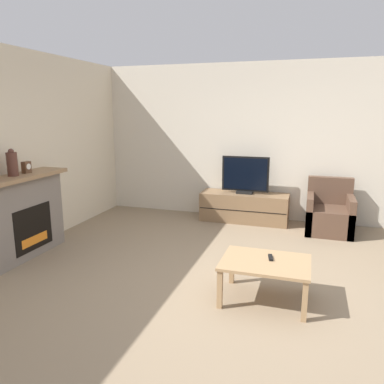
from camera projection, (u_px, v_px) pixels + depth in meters
name	position (u px, v px, depth m)	size (l,w,h in m)	color
ground_plane	(231.00, 293.00, 3.95)	(24.00, 24.00, 0.00)	#89755B
wall_back	(268.00, 143.00, 6.46)	(12.00, 0.06, 2.70)	beige
fireplace	(22.00, 215.00, 4.87)	(0.44, 1.34, 1.09)	slate
mantel_vase_centre_left	(12.00, 163.00, 4.62)	(0.13, 0.13, 0.34)	#512D23
mantel_clock	(26.00, 167.00, 4.86)	(0.08, 0.11, 0.15)	brown
tv_stand	(244.00, 207.00, 6.50)	(1.49, 0.51, 0.50)	brown
tv	(245.00, 176.00, 6.38)	(0.80, 0.18, 0.64)	black
armchair	(329.00, 215.00, 5.92)	(0.70, 0.76, 0.84)	brown
coffee_table	(265.00, 266.00, 3.74)	(0.87, 0.66, 0.42)	#A37F56
remote	(271.00, 257.00, 3.79)	(0.07, 0.15, 0.02)	black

